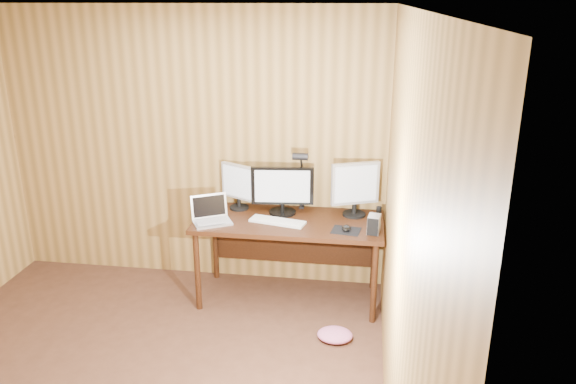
% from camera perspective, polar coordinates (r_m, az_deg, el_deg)
% --- Properties ---
extents(room_shell, '(4.00, 4.00, 4.00)m').
position_cam_1_polar(room_shell, '(3.42, -19.57, -4.25)').
color(room_shell, '#4A2B1C').
rests_on(room_shell, ground).
extents(desk, '(1.60, 0.70, 0.75)m').
position_cam_1_polar(desk, '(4.90, 0.20, -3.86)').
color(desk, black).
rests_on(desk, floor).
extents(monitor_center, '(0.54, 0.24, 0.42)m').
position_cam_1_polar(monitor_center, '(4.86, -0.57, 0.23)').
color(monitor_center, black).
rests_on(monitor_center, desk).
extents(monitor_left, '(0.34, 0.20, 0.41)m').
position_cam_1_polar(monitor_left, '(4.99, -5.05, 0.68)').
color(monitor_left, black).
rests_on(monitor_left, desk).
extents(monitor_right, '(0.41, 0.20, 0.48)m').
position_cam_1_polar(monitor_right, '(4.83, 6.84, 0.47)').
color(monitor_right, black).
rests_on(monitor_right, desk).
extents(laptop, '(0.38, 0.36, 0.22)m').
position_cam_1_polar(laptop, '(4.78, -7.84, -2.36)').
color(laptop, silver).
rests_on(laptop, desk).
extents(keyboard, '(0.49, 0.24, 0.02)m').
position_cam_1_polar(keyboard, '(4.73, -1.07, -2.99)').
color(keyboard, white).
rests_on(keyboard, desk).
extents(mousepad, '(0.25, 0.22, 0.00)m').
position_cam_1_polar(mousepad, '(4.59, 5.91, -3.92)').
color(mousepad, black).
rests_on(mousepad, desk).
extents(mouse, '(0.09, 0.12, 0.04)m').
position_cam_1_polar(mouse, '(4.59, 5.92, -3.67)').
color(mouse, black).
rests_on(mouse, mousepad).
extents(hard_drive, '(0.11, 0.15, 0.15)m').
position_cam_1_polar(hard_drive, '(4.56, 8.72, -3.27)').
color(hard_drive, silver).
rests_on(hard_drive, desk).
extents(phone, '(0.07, 0.11, 0.01)m').
position_cam_1_polar(phone, '(4.67, 0.58, -3.37)').
color(phone, silver).
rests_on(phone, desk).
extents(speaker, '(0.05, 0.05, 0.11)m').
position_cam_1_polar(speaker, '(4.86, 9.20, -2.10)').
color(speaker, black).
rests_on(speaker, desk).
extents(desk_lamp, '(0.13, 0.19, 0.58)m').
position_cam_1_polar(desk_lamp, '(4.88, 1.33, 2.05)').
color(desk_lamp, black).
rests_on(desk_lamp, desk).
extents(fabric_pile, '(0.32, 0.28, 0.09)m').
position_cam_1_polar(fabric_pile, '(4.55, 4.78, -14.27)').
color(fabric_pile, '#D16593').
rests_on(fabric_pile, floor).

